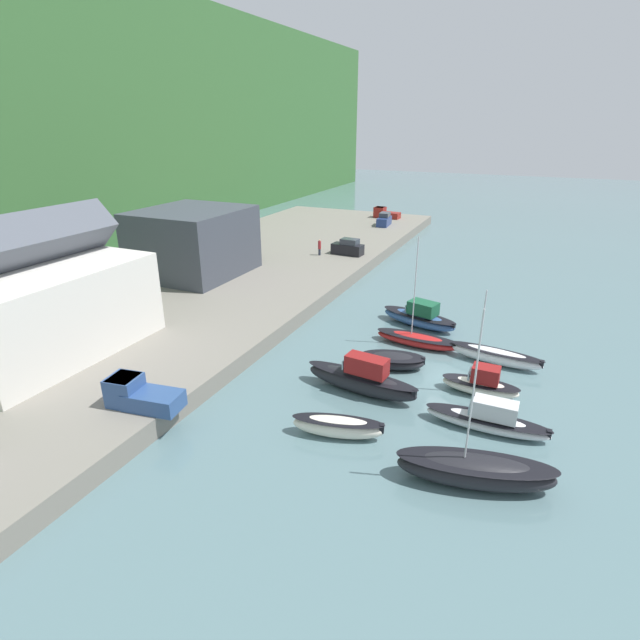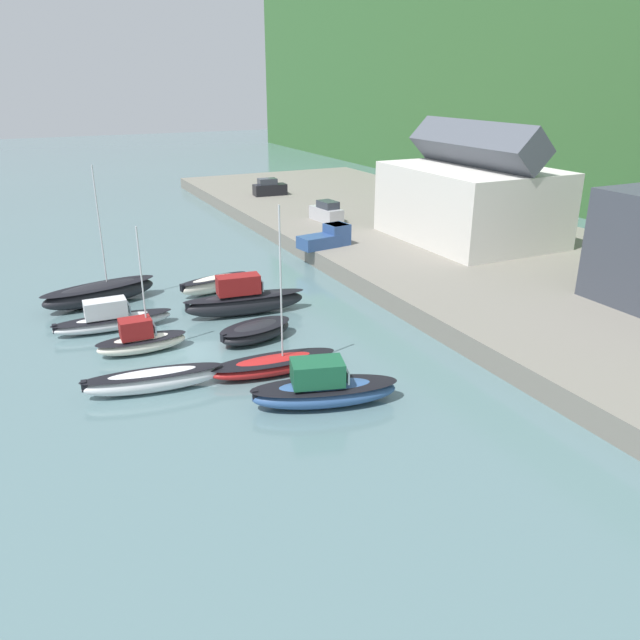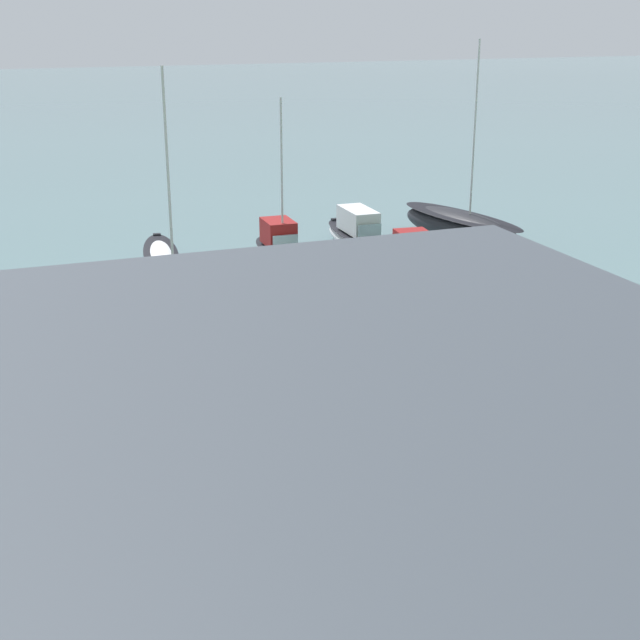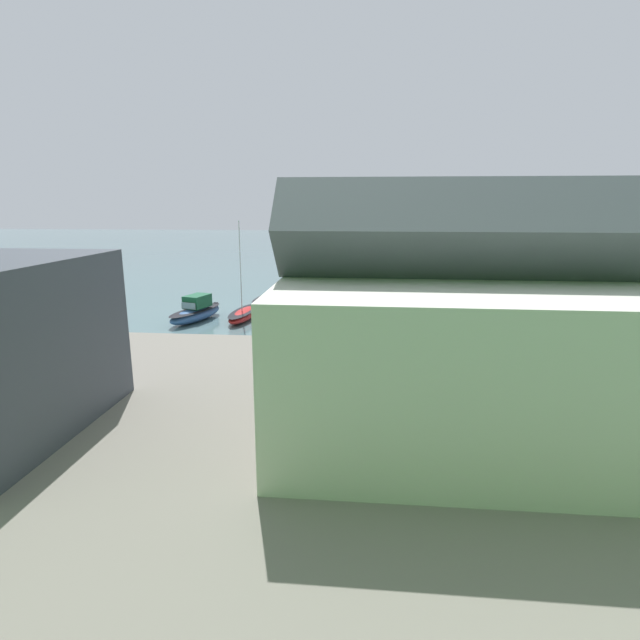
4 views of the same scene
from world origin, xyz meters
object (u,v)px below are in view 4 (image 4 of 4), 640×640
at_px(moored_boat_5, 407,300).
at_px(moored_boat_6, 356,300).
at_px(moored_boat_2, 292,316).
at_px(moored_boat_4, 196,312).
at_px(moored_boat_3, 244,314).
at_px(moored_boat_7, 314,301).
at_px(moored_boat_1, 341,314).
at_px(moored_boat_0, 402,318).
at_px(moored_boat_8, 265,300).
at_px(pickup_truck_1, 473,337).

height_order(moored_boat_5, moored_boat_6, moored_boat_5).
relative_size(moored_boat_2, moored_boat_5, 0.54).
bearing_deg(moored_boat_4, moored_boat_3, -152.51).
bearing_deg(moored_boat_2, moored_boat_3, -21.90).
xyz_separation_m(moored_boat_6, moored_boat_7, (4.49, 1.05, 0.03)).
bearing_deg(moored_boat_1, moored_boat_2, -4.53).
height_order(moored_boat_0, moored_boat_1, moored_boat_1).
xyz_separation_m(moored_boat_2, moored_boat_8, (4.10, -7.35, 0.04)).
distance_m(moored_boat_4, moored_boat_6, 17.30).
relative_size(moored_boat_3, moored_boat_8, 1.26).
bearing_deg(pickup_truck_1, moored_boat_1, -58.16).
relative_size(moored_boat_0, moored_boat_1, 0.68).
xyz_separation_m(moored_boat_0, moored_boat_5, (-1.04, -8.36, 0.17)).
bearing_deg(moored_boat_8, moored_boat_4, 62.61).
height_order(moored_boat_1, moored_boat_3, moored_boat_3).
relative_size(moored_boat_0, moored_boat_8, 0.79).
relative_size(moored_boat_8, pickup_truck_1, 1.53).
relative_size(moored_boat_2, moored_boat_6, 0.70).
xyz_separation_m(moored_boat_0, moored_boat_8, (14.49, -7.77, -0.05)).
bearing_deg(moored_boat_0, moored_boat_3, -17.47).
bearing_deg(moored_boat_2, moored_boat_6, -139.73).
xyz_separation_m(moored_boat_4, moored_boat_6, (-15.26, -8.16, -0.14)).
distance_m(moored_boat_2, moored_boat_8, 8.41).
height_order(moored_boat_5, moored_boat_8, moored_boat_5).
height_order(moored_boat_0, moored_boat_2, moored_boat_0).
bearing_deg(moored_boat_1, moored_boat_0, -168.54).
bearing_deg(moored_boat_5, moored_boat_7, -7.04).
height_order(moored_boat_0, pickup_truck_1, pickup_truck_1).
bearing_deg(moored_boat_3, pickup_truck_1, 149.67).
relative_size(moored_boat_3, moored_boat_7, 1.23).
xyz_separation_m(moored_boat_7, pickup_truck_1, (-13.03, 19.31, 1.46)).
height_order(moored_boat_0, moored_boat_3, moored_boat_3).
distance_m(moored_boat_6, moored_boat_8, 9.97).
bearing_deg(moored_boat_7, moored_boat_3, 45.82).
height_order(moored_boat_2, moored_boat_5, moored_boat_5).
xyz_separation_m(moored_boat_1, moored_boat_4, (14.14, -0.73, -0.19)).
xyz_separation_m(moored_boat_3, moored_boat_7, (-6.27, -6.19, 0.24)).
bearing_deg(moored_boat_2, pickup_truck_1, 125.89).
xyz_separation_m(moored_boat_0, moored_boat_6, (4.54, -8.39, 0.05)).
height_order(moored_boat_2, moored_boat_3, moored_boat_3).
bearing_deg(moored_boat_3, moored_boat_7, -131.48).
distance_m(moored_boat_2, moored_boat_4, 9.41).
relative_size(moored_boat_2, pickup_truck_1, 1.11).
bearing_deg(pickup_truck_1, moored_boat_8, -55.11).
bearing_deg(moored_boat_8, moored_boat_6, -168.70).
xyz_separation_m(moored_boat_5, moored_boat_6, (5.58, -0.03, -0.12)).
xyz_separation_m(moored_boat_5, pickup_truck_1, (-2.97, 20.32, 1.38)).
xyz_separation_m(moored_boat_0, moored_boat_4, (19.79, -0.23, 0.19)).
bearing_deg(moored_boat_2, moored_boat_0, 164.26).
bearing_deg(moored_boat_1, pickup_truck_1, 136.54).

